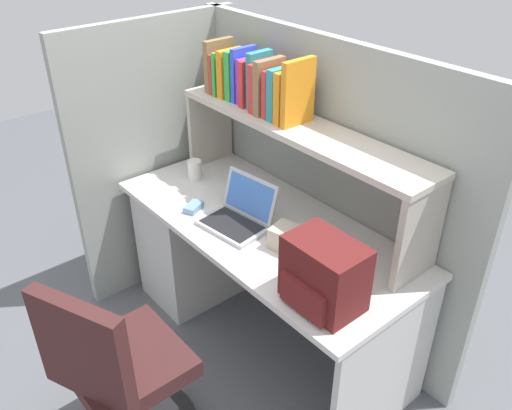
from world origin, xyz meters
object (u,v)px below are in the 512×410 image
Objects in this scene: computer_mouse at (193,207)px; tissue_box at (295,241)px; backpack at (323,275)px; paper_cup at (195,170)px; office_chair at (121,382)px; laptop at (240,215)px.

computer_mouse is 0.47× the size of tissue_box.
backpack is 2.81× the size of paper_cup.
backpack is 0.36m from tissue_box.
backpack is 1.16m from paper_cup.
office_chair is (-0.43, -0.68, -0.47)m from backpack.
backpack reaches higher than office_chair.
laptop is 3.18× the size of paper_cup.
computer_mouse is 0.97× the size of paper_cup.
computer_mouse is (-0.88, 0.00, -0.12)m from backpack.
backpack is at bearing -39.62° from tissue_box.
computer_mouse is at bearing -36.22° from paper_cup.
backpack reaches higher than computer_mouse.
paper_cup is 0.11× the size of office_chair.
paper_cup is at bearing 118.89° from computer_mouse.
office_chair reaches higher than paper_cup.
laptop reaches higher than office_chair.
backpack is 2.88× the size of computer_mouse.
laptop is 0.65m from backpack.
laptop reaches higher than tissue_box.
paper_cup is (-1.14, 0.20, -0.08)m from backpack.
laptop is 0.26m from computer_mouse.
tissue_box is (0.33, 0.05, -0.00)m from laptop.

